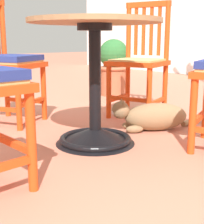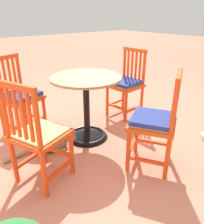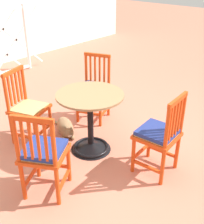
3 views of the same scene
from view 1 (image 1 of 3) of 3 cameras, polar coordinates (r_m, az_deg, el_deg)
name	(u,v)px [view 1 (image 1 of 3)]	position (r m, az deg, el deg)	size (l,w,h in m)	color
ground_plane	(71,147)	(1.93, -5.35, -6.16)	(24.00, 24.00, 0.00)	#C6755B
cafe_table	(95,97)	(1.94, -1.21, 2.66)	(0.76, 0.76, 0.73)	black
orange_chair_by_planter	(140,63)	(2.66, 6.55, 8.51)	(0.51, 0.51, 0.91)	#D64214
orange_chair_near_fence	(8,63)	(2.52, -16.06, 8.18)	(0.55, 0.55, 0.91)	#D64214
tabby_cat	(151,117)	(2.28, 8.43, -0.82)	(0.39, 0.71, 0.23)	#8E704C
terracotta_planter	(113,66)	(3.68, 2.01, 8.01)	(0.32, 0.32, 0.62)	#B25B3D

